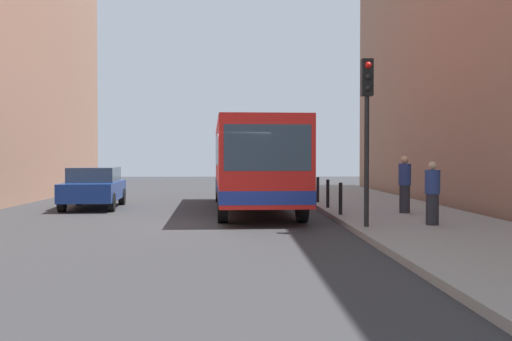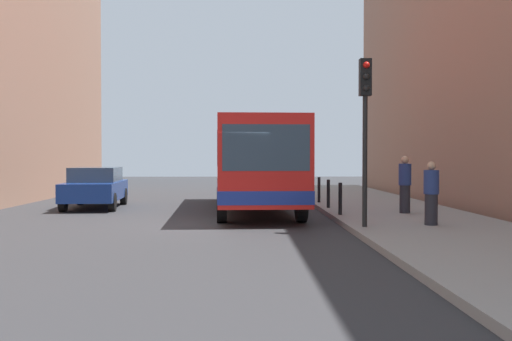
{
  "view_description": "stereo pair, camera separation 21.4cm",
  "coord_description": "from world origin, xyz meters",
  "px_view_note": "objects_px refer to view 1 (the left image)",
  "views": [
    {
      "loc": [
        0.33,
        -16.44,
        1.86
      ],
      "look_at": [
        0.99,
        2.3,
        1.43
      ],
      "focal_mm": 41.82,
      "sensor_mm": 36.0,
      "label": 1
    },
    {
      "loc": [
        0.55,
        -16.45,
        1.86
      ],
      "look_at": [
        0.99,
        2.3,
        1.43
      ],
      "focal_mm": 41.82,
      "sensor_mm": 36.0,
      "label": 2
    }
  ],
  "objects_px": {
    "bollard_near": "(341,199)",
    "pedestrian_near_signal": "(432,193)",
    "bus": "(253,161)",
    "traffic_light": "(367,110)",
    "bollard_farthest": "(310,186)",
    "car_beside_bus": "(94,187)",
    "bollard_far": "(318,190)",
    "pedestrian_mid_sidewalk": "(405,184)",
    "bollard_mid": "(328,194)"
  },
  "relations": [
    {
      "from": "bollard_farthest",
      "to": "pedestrian_mid_sidewalk",
      "type": "xyz_separation_m",
      "value": [
        2.06,
        -6.79,
        0.4
      ]
    },
    {
      "from": "pedestrian_near_signal",
      "to": "pedestrian_mid_sidewalk",
      "type": "height_order",
      "value": "pedestrian_mid_sidewalk"
    },
    {
      "from": "traffic_light",
      "to": "bollard_near",
      "type": "distance_m",
      "value": 3.86
    },
    {
      "from": "bollard_mid",
      "to": "pedestrian_near_signal",
      "type": "xyz_separation_m",
      "value": [
        1.84,
        -5.14,
        0.32
      ]
    },
    {
      "from": "bus",
      "to": "pedestrian_mid_sidewalk",
      "type": "distance_m",
      "value": 5.44
    },
    {
      "from": "bollard_farthest",
      "to": "car_beside_bus",
      "type": "bearing_deg",
      "value": -160.27
    },
    {
      "from": "car_beside_bus",
      "to": "bollard_farthest",
      "type": "distance_m",
      "value": 8.76
    },
    {
      "from": "bollard_farthest",
      "to": "bus",
      "type": "bearing_deg",
      "value": -122.58
    },
    {
      "from": "car_beside_bus",
      "to": "pedestrian_near_signal",
      "type": "distance_m",
      "value": 12.3
    },
    {
      "from": "pedestrian_near_signal",
      "to": "pedestrian_mid_sidewalk",
      "type": "bearing_deg",
      "value": -18.3
    },
    {
      "from": "traffic_light",
      "to": "bollard_near",
      "type": "bearing_deg",
      "value": 91.89
    },
    {
      "from": "bollard_near",
      "to": "bollard_far",
      "type": "distance_m",
      "value": 4.85
    },
    {
      "from": "bollard_near",
      "to": "pedestrian_mid_sidewalk",
      "type": "xyz_separation_m",
      "value": [
        2.06,
        0.48,
        0.4
      ]
    },
    {
      "from": "bollard_near",
      "to": "pedestrian_near_signal",
      "type": "bearing_deg",
      "value": -55.93
    },
    {
      "from": "bollard_farthest",
      "to": "pedestrian_mid_sidewalk",
      "type": "bearing_deg",
      "value": -73.16
    },
    {
      "from": "pedestrian_near_signal",
      "to": "bollard_farthest",
      "type": "bearing_deg",
      "value": -3.99
    },
    {
      "from": "traffic_light",
      "to": "pedestrian_near_signal",
      "type": "xyz_separation_m",
      "value": [
        1.74,
        0.32,
        -2.06
      ]
    },
    {
      "from": "bus",
      "to": "pedestrian_near_signal",
      "type": "xyz_separation_m",
      "value": [
        4.34,
        -6.07,
        -0.78
      ]
    },
    {
      "from": "bollard_mid",
      "to": "bollard_farthest",
      "type": "height_order",
      "value": "same"
    },
    {
      "from": "bollard_near",
      "to": "bollard_mid",
      "type": "distance_m",
      "value": 2.42
    },
    {
      "from": "bus",
      "to": "pedestrian_near_signal",
      "type": "bearing_deg",
      "value": 123.3
    },
    {
      "from": "bollard_farthest",
      "to": "pedestrian_mid_sidewalk",
      "type": "relative_size",
      "value": 0.55
    },
    {
      "from": "bollard_near",
      "to": "bollard_far",
      "type": "relative_size",
      "value": 1.0
    },
    {
      "from": "car_beside_bus",
      "to": "bollard_near",
      "type": "height_order",
      "value": "car_beside_bus"
    },
    {
      "from": "car_beside_bus",
      "to": "traffic_light",
      "type": "relative_size",
      "value": 1.1
    },
    {
      "from": "car_beside_bus",
      "to": "pedestrian_mid_sidewalk",
      "type": "xyz_separation_m",
      "value": [
        10.3,
        -3.84,
        0.24
      ]
    },
    {
      "from": "car_beside_bus",
      "to": "bollard_mid",
      "type": "height_order",
      "value": "car_beside_bus"
    },
    {
      "from": "traffic_light",
      "to": "bollard_farthest",
      "type": "xyz_separation_m",
      "value": [
        -0.1,
        10.31,
        -2.38
      ]
    },
    {
      "from": "bollard_mid",
      "to": "bollard_far",
      "type": "xyz_separation_m",
      "value": [
        0.0,
        2.42,
        0.0
      ]
    },
    {
      "from": "bus",
      "to": "traffic_light",
      "type": "bearing_deg",
      "value": 109.9
    },
    {
      "from": "bollard_farthest",
      "to": "pedestrian_near_signal",
      "type": "height_order",
      "value": "pedestrian_near_signal"
    },
    {
      "from": "traffic_light",
      "to": "pedestrian_mid_sidewalk",
      "type": "bearing_deg",
      "value": 60.94
    },
    {
      "from": "bus",
      "to": "bollard_farthest",
      "type": "height_order",
      "value": "bus"
    },
    {
      "from": "bollard_mid",
      "to": "pedestrian_mid_sidewalk",
      "type": "bearing_deg",
      "value": -43.37
    },
    {
      "from": "bus",
      "to": "bollard_near",
      "type": "bearing_deg",
      "value": 124.47
    },
    {
      "from": "bollard_near",
      "to": "bollard_farthest",
      "type": "bearing_deg",
      "value": 90.0
    },
    {
      "from": "pedestrian_near_signal",
      "to": "traffic_light",
      "type": "bearing_deg",
      "value": 85.98
    },
    {
      "from": "bollard_far",
      "to": "pedestrian_near_signal",
      "type": "xyz_separation_m",
      "value": [
        1.84,
        -7.57,
        0.32
      ]
    },
    {
      "from": "bus",
      "to": "bollard_mid",
      "type": "height_order",
      "value": "bus"
    },
    {
      "from": "pedestrian_near_signal",
      "to": "pedestrian_mid_sidewalk",
      "type": "xyz_separation_m",
      "value": [
        0.22,
        3.2,
        0.08
      ]
    },
    {
      "from": "traffic_light",
      "to": "bollard_far",
      "type": "xyz_separation_m",
      "value": [
        -0.1,
        7.89,
        -2.38
      ]
    },
    {
      "from": "bollard_farthest",
      "to": "bollard_far",
      "type": "bearing_deg",
      "value": -90.0
    },
    {
      "from": "car_beside_bus",
      "to": "bollard_mid",
      "type": "relative_size",
      "value": 4.75
    },
    {
      "from": "bollard_far",
      "to": "pedestrian_near_signal",
      "type": "height_order",
      "value": "pedestrian_near_signal"
    },
    {
      "from": "bus",
      "to": "car_beside_bus",
      "type": "height_order",
      "value": "bus"
    },
    {
      "from": "traffic_light",
      "to": "bollard_far",
      "type": "bearing_deg",
      "value": 90.73
    },
    {
      "from": "pedestrian_mid_sidewalk",
      "to": "car_beside_bus",
      "type": "bearing_deg",
      "value": 97.47
    },
    {
      "from": "pedestrian_near_signal",
      "to": "bollard_mid",
      "type": "bearing_deg",
      "value": 5.26
    },
    {
      "from": "bollard_near",
      "to": "bollard_far",
      "type": "bearing_deg",
      "value": 90.0
    },
    {
      "from": "bollard_farthest",
      "to": "pedestrian_near_signal",
      "type": "bearing_deg",
      "value": -79.58
    }
  ]
}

